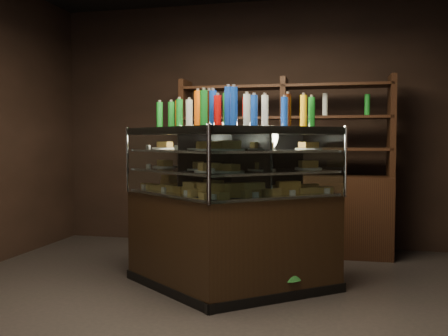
{
  "coord_description": "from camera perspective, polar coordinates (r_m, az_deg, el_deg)",
  "views": [
    {
      "loc": [
        0.99,
        -3.64,
        1.29
      ],
      "look_at": [
        0.08,
        0.38,
        1.07
      ],
      "focal_mm": 40.0,
      "sensor_mm": 36.0,
      "label": 1
    }
  ],
  "objects": [
    {
      "name": "bottles_top",
      "position": [
        4.27,
        0.4,
        6.6
      ],
      "size": [
        1.47,
        0.73,
        0.3
      ],
      "color": "yellow",
      "rests_on": "display_case"
    },
    {
      "name": "food_display",
      "position": [
        4.26,
        0.37,
        -0.24
      ],
      "size": [
        1.65,
        0.87,
        0.44
      ],
      "color": "#C39246",
      "rests_on": "display_case"
    },
    {
      "name": "room_shell",
      "position": [
        3.83,
        -2.52,
        12.92
      ],
      "size": [
        5.02,
        5.02,
        3.01
      ],
      "color": "black",
      "rests_on": "ground"
    },
    {
      "name": "back_shelving",
      "position": [
        5.76,
        6.82,
        -3.73
      ],
      "size": [
        2.39,
        0.44,
        2.0
      ],
      "rotation": [
        0.0,
        0.0,
        0.01
      ],
      "color": "black",
      "rests_on": "ground"
    },
    {
      "name": "potted_conifer",
      "position": [
        4.22,
        7.0,
        -9.41
      ],
      "size": [
        0.31,
        0.31,
        0.66
      ],
      "rotation": [
        0.0,
        0.0,
        -0.35
      ],
      "color": "black",
      "rests_on": "ground"
    },
    {
      "name": "display_case",
      "position": [
        4.33,
        0.39,
        -7.73
      ],
      "size": [
        2.01,
        1.32,
        1.42
      ],
      "rotation": [
        0.0,
        0.0,
        0.0
      ],
      "color": "black",
      "rests_on": "ground"
    },
    {
      "name": "ground",
      "position": [
        3.98,
        -2.45,
        -15.78
      ],
      "size": [
        5.0,
        5.0,
        0.0
      ],
      "primitive_type": "plane",
      "color": "black",
      "rests_on": "ground"
    }
  ]
}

